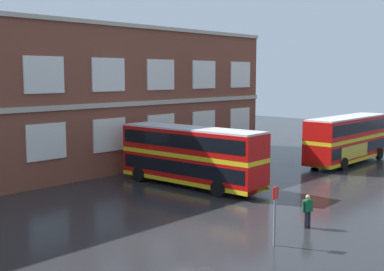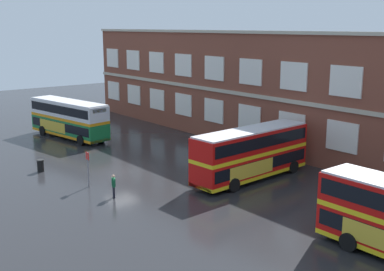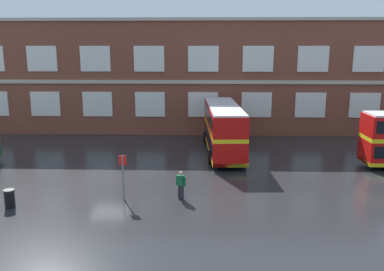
% 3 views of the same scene
% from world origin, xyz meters
% --- Properties ---
extents(ground_plane, '(120.00, 120.00, 0.00)m').
position_xyz_m(ground_plane, '(0.00, 2.00, 0.00)').
color(ground_plane, '#232326').
extents(brick_terminal_building, '(53.13, 8.19, 11.54)m').
position_xyz_m(brick_terminal_building, '(-1.66, 17.98, 5.63)').
color(brick_terminal_building, brown).
rests_on(brick_terminal_building, ground).
extents(double_decker_middle, '(3.33, 11.13, 4.07)m').
position_xyz_m(double_decker_middle, '(8.06, 7.15, 2.15)').
color(double_decker_middle, red).
rests_on(double_decker_middle, ground).
extents(waiting_passenger, '(0.62, 0.38, 1.70)m').
position_xyz_m(waiting_passenger, '(5.12, -3.63, 0.93)').
color(waiting_passenger, black).
rests_on(waiting_passenger, ground).
extents(bus_stand_flag, '(0.44, 0.10, 2.70)m').
position_xyz_m(bus_stand_flag, '(1.78, -3.90, 1.64)').
color(bus_stand_flag, slate).
rests_on(bus_stand_flag, ground).
extents(station_litter_bin, '(0.60, 0.60, 1.03)m').
position_xyz_m(station_litter_bin, '(-4.38, -5.21, 0.52)').
color(station_litter_bin, black).
rests_on(station_litter_bin, ground).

